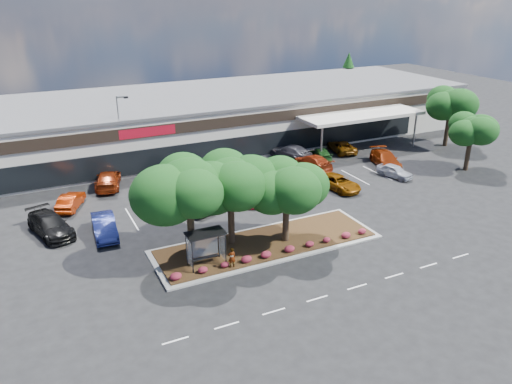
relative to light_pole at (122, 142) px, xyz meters
name	(u,v)px	position (x,y,z in m)	size (l,w,h in m)	color
ground	(315,262)	(8.53, -24.96, -3.79)	(160.00, 160.00, 0.00)	black
retail_store	(175,120)	(8.60, 8.95, -0.63)	(80.40, 25.20, 6.25)	beige
landscape_island	(267,244)	(6.53, -20.96, -3.66)	(18.00, 6.00, 0.26)	#979793
lane_markings	(253,211)	(8.39, -14.53, -3.78)	(33.12, 20.06, 0.01)	silver
shrub_row	(280,251)	(6.53, -23.06, -3.28)	(17.00, 0.80, 0.50)	maroon
bus_shelter	(205,239)	(1.03, -22.01, -1.48)	(2.75, 1.55, 2.59)	black
island_tree_west	(190,208)	(0.53, -20.46, 0.42)	(7.20, 7.20, 7.89)	#103A10
island_tree_mid	(231,199)	(4.03, -19.76, 0.13)	(6.60, 6.60, 7.32)	#103A10
island_tree_east	(286,202)	(8.03, -21.26, -0.27)	(5.80, 5.80, 6.50)	#103A10
tree_east_near	(470,142)	(34.53, -14.96, -0.53)	(5.60, 5.60, 6.51)	#103A10
tree_east_far	(449,117)	(39.53, -6.96, 0.02)	(6.40, 6.40, 7.62)	#103A10
conifer_north_east	(347,79)	(42.53, 19.04, 0.71)	(3.96, 3.96, 9.00)	#103A10
person_waiting	(232,258)	(2.54, -23.26, -2.75)	(0.57, 0.37, 1.56)	#594C47
light_pole	(122,142)	(0.00, 0.00, 0.00)	(1.40, 0.82, 8.62)	#979793
car_0	(50,225)	(-8.56, -11.48, -2.94)	(2.36, 5.79, 1.68)	black
car_1	(104,226)	(-4.64, -13.70, -2.96)	(1.75, 5.03, 1.66)	navy
car_2	(188,202)	(3.12, -11.92, -2.94)	(1.79, 5.13, 1.69)	black
car_3	(238,188)	(8.73, -10.44, -3.09)	(1.48, 4.24, 1.40)	slate
car_4	(248,193)	(9.01, -12.09, -3.03)	(2.12, 5.20, 1.51)	maroon
car_5	(281,188)	(12.45, -12.32, -3.09)	(1.64, 4.09, 1.39)	black
car_6	(339,183)	(18.47, -13.57, -3.09)	(2.31, 5.00, 1.39)	#743C04
car_7	(395,171)	(25.83, -13.26, -3.11)	(1.61, 3.99, 1.36)	#B0B3BD
car_8	(386,159)	(27.29, -9.99, -2.96)	(2.32, 5.72, 1.66)	maroon
car_9	(70,201)	(-6.43, -6.70, -3.07)	(1.51, 4.33, 1.43)	#8E2003
car_10	(108,179)	(-2.31, -2.79, -2.96)	(2.33, 5.72, 1.66)	maroon
car_11	(171,175)	(3.89, -4.09, -3.01)	(1.63, 4.68, 1.54)	black
car_12	(224,178)	(8.57, -7.24, -3.09)	(2.31, 5.00, 1.39)	#515258
car_13	(284,167)	(15.48, -7.41, -2.93)	(2.01, 5.01, 1.71)	maroon
car_14	(313,162)	(19.40, -7.07, -2.99)	(2.22, 5.46, 1.58)	maroon
car_15	(290,152)	(18.93, -2.86, -2.95)	(2.35, 5.79, 1.68)	#4E4E55
car_16	(321,154)	(22.05, -4.65, -3.12)	(1.87, 4.59, 1.33)	#1F531D
car_17	(342,147)	(25.91, -3.41, -3.09)	(2.32, 5.03, 1.40)	#653808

